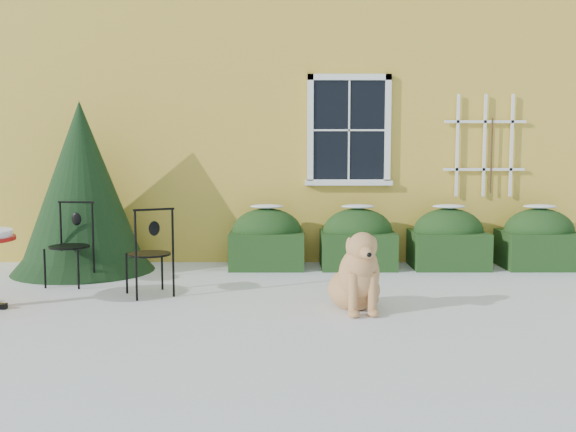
{
  "coord_description": "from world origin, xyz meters",
  "views": [
    {
      "loc": [
        -0.01,
        -6.55,
        1.65
      ],
      "look_at": [
        0.0,
        1.0,
        0.9
      ],
      "focal_mm": 40.0,
      "sensor_mm": 36.0,
      "label": 1
    }
  ],
  "objects_px": {
    "patio_chair_near": "(150,252)",
    "patio_chair_far": "(71,243)",
    "evergreen_shrub": "(82,204)",
    "dog": "(357,278)"
  },
  "relations": [
    {
      "from": "dog",
      "to": "evergreen_shrub",
      "type": "bearing_deg",
      "value": 138.41
    },
    {
      "from": "evergreen_shrub",
      "to": "patio_chair_near",
      "type": "xyz_separation_m",
      "value": [
        1.26,
        -1.55,
        -0.43
      ]
    },
    {
      "from": "evergreen_shrub",
      "to": "patio_chair_far",
      "type": "bearing_deg",
      "value": -81.68
    },
    {
      "from": "patio_chair_near",
      "to": "dog",
      "type": "relative_size",
      "value": 1.04
    },
    {
      "from": "patio_chair_far",
      "to": "dog",
      "type": "xyz_separation_m",
      "value": [
        3.43,
        -1.37,
        -0.17
      ]
    },
    {
      "from": "patio_chair_near",
      "to": "dog",
      "type": "height_order",
      "value": "patio_chair_near"
    },
    {
      "from": "patio_chair_near",
      "to": "patio_chair_far",
      "type": "height_order",
      "value": "patio_chair_far"
    },
    {
      "from": "evergreen_shrub",
      "to": "patio_chair_far",
      "type": "distance_m",
      "value": 1.01
    },
    {
      "from": "patio_chair_near",
      "to": "patio_chair_far",
      "type": "xyz_separation_m",
      "value": [
        -1.13,
        0.64,
        0.0
      ]
    },
    {
      "from": "patio_chair_near",
      "to": "patio_chair_far",
      "type": "distance_m",
      "value": 1.3
    }
  ]
}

